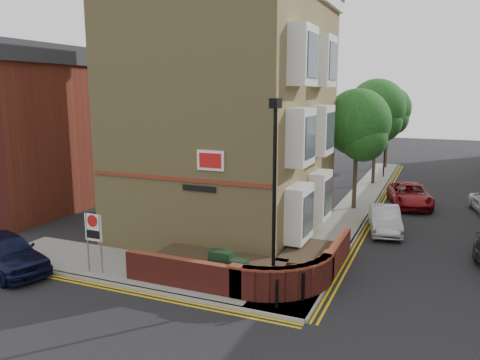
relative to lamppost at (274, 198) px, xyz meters
name	(u,v)px	position (x,y,z in m)	size (l,w,h in m)	color
ground	(212,305)	(-1.60, -1.20, -3.34)	(120.00, 120.00, 0.00)	black
pavement_corner	(146,270)	(-5.10, 0.30, -3.28)	(13.00, 3.00, 0.12)	gray
pavement_main	(359,201)	(0.40, 14.80, -3.28)	(2.00, 32.00, 0.12)	gray
kerb_side	(121,285)	(-5.10, -1.20, -3.28)	(13.00, 0.15, 0.12)	gray
kerb_main_near	(376,203)	(1.40, 14.80, -3.28)	(0.15, 32.00, 0.12)	gray
yellow_lines_side	(117,290)	(-5.10, -1.45, -3.34)	(13.00, 0.28, 0.01)	gold
yellow_lines_main	(380,204)	(1.65, 14.80, -3.34)	(0.28, 32.00, 0.01)	gold
corner_building	(233,100)	(-4.44, 6.80, 2.88)	(8.95, 10.40, 13.60)	tan
garden_wall	(243,277)	(-1.60, 1.30, -3.34)	(6.80, 6.00, 1.20)	maroon
lamppost	(274,198)	(0.00, 0.00, 0.00)	(0.25, 0.50, 6.30)	black
utility_cabinet_large	(221,268)	(-1.90, 0.10, -2.62)	(0.80, 0.45, 1.20)	black
utility_cabinet_small	(239,276)	(-1.10, -0.20, -2.67)	(0.55, 0.40, 1.10)	black
bollard_near	(277,294)	(0.40, -0.80, -2.77)	(0.11, 0.11, 0.90)	black
bollard_far	(303,287)	(1.00, 0.00, -2.77)	(0.11, 0.11, 0.90)	black
zone_sign	(93,232)	(-6.60, -0.70, -1.70)	(0.72, 0.07, 2.20)	slate
side_building	(40,128)	(-16.60, 6.80, 1.20)	(6.40, 10.40, 9.00)	maroon
tree_near	(357,127)	(0.40, 12.85, 1.36)	(3.64, 3.65, 6.70)	#382B1E
tree_mid	(377,112)	(0.40, 20.85, 1.85)	(4.03, 4.03, 7.42)	#382B1E
tree_far	(388,112)	(0.40, 28.85, 1.57)	(3.81, 3.81, 7.00)	#382B1E
traffic_light_assembly	(385,143)	(0.80, 23.80, -0.56)	(0.20, 0.16, 4.20)	black
navy_hatchback	(5,253)	(-9.93, -1.70, -2.61)	(1.74, 4.33, 1.48)	black
silver_car_near	(385,219)	(2.49, 9.04, -2.72)	(1.32, 3.78, 1.24)	#A0A1A7
red_car_main	(410,195)	(3.24, 15.06, -2.69)	(2.18, 4.74, 1.32)	maroon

